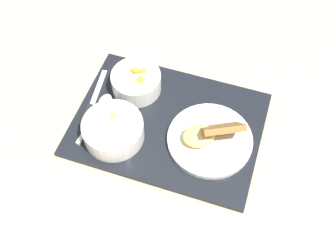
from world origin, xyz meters
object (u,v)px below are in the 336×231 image
at_px(bowl_salad, 136,81).
at_px(plate_main, 210,137).
at_px(knife, 90,109).
at_px(bowl_soup, 113,130).
at_px(spoon, 98,111).

bearing_deg(bowl_salad, plate_main, -21.67).
relative_size(plate_main, knife, 1.10).
bearing_deg(knife, bowl_soup, -126.67).
height_order(plate_main, spoon, plate_main).
bearing_deg(bowl_salad, bowl_soup, -88.57).
relative_size(bowl_soup, spoon, 0.89).
distance_m(bowl_soup, knife, 0.10).
bearing_deg(bowl_salad, spoon, -121.07).
height_order(bowl_soup, knife, bowl_soup).
distance_m(bowl_salad, bowl_soup, 0.15).
bearing_deg(spoon, bowl_salad, -27.45).
bearing_deg(plate_main, bowl_soup, -163.52).
xyz_separation_m(bowl_salad, bowl_soup, (0.00, -0.15, -0.00)).
xyz_separation_m(plate_main, knife, (-0.29, -0.02, -0.01)).
bearing_deg(bowl_salad, knife, -128.79).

